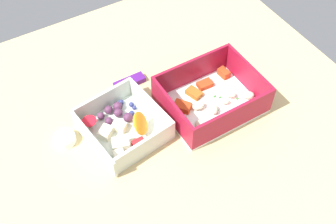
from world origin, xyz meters
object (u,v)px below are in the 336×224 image
Objects in this scene: pasta_container at (210,98)px; fruit_bowl at (122,126)px; paper_cup_liner at (65,139)px; candy_bar at (130,82)px.

fruit_bowl is at bearing 170.06° from pasta_container.
paper_cup_liner is at bearing 161.34° from fruit_bowl.
fruit_bowl reaches higher than candy_bar.
pasta_container is 18.36cm from candy_bar.
pasta_container is 4.69× the size of paper_cup_liner.
pasta_container is at bearing -12.95° from paper_cup_liner.
pasta_container is at bearing -9.60° from fruit_bowl.
pasta_container reaches higher than candy_bar.
candy_bar is at bearing 21.72° from paper_cup_liner.
candy_bar is at bearing 56.36° from fruit_bowl.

